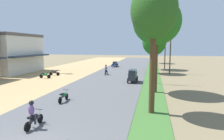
{
  "coord_description": "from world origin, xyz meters",
  "views": [
    {
      "loc": [
        5.71,
        -6.34,
        4.85
      ],
      "look_at": [
        -0.25,
        21.59,
        1.21
      ],
      "focal_mm": 30.91,
      "sensor_mm": 36.0,
      "label": 1
    }
  ],
  "objects_px": {
    "median_tree_fourth": "(155,34)",
    "streetlamp_far": "(154,46)",
    "parked_motorbike_second": "(45,75)",
    "utility_pole_near": "(171,46)",
    "streetlamp_near": "(154,49)",
    "median_tree_nearest": "(154,12)",
    "motorbike_ahead_second": "(64,96)",
    "median_tree_fifth": "(154,39)",
    "parked_motorbike_third": "(55,73)",
    "motorbike_foreground_rider": "(33,115)",
    "car_van_charcoal": "(133,75)",
    "utility_pole_far": "(165,48)",
    "streetlamp_mid": "(154,45)",
    "median_tree_third": "(154,42)",
    "motorbike_ahead_third": "(106,70)",
    "median_tree_second": "(157,22)",
    "car_sedan_blue": "(115,64)"
  },
  "relations": [
    {
      "from": "motorbike_foreground_rider",
      "to": "median_tree_fourth",
      "type": "bearing_deg",
      "value": 77.09
    },
    {
      "from": "median_tree_second",
      "to": "median_tree_fourth",
      "type": "height_order",
      "value": "median_tree_fourth"
    },
    {
      "from": "utility_pole_far",
      "to": "motorbike_foreground_rider",
      "type": "relative_size",
      "value": 4.51
    },
    {
      "from": "median_tree_fourth",
      "to": "streetlamp_far",
      "type": "xyz_separation_m",
      "value": [
        -0.13,
        17.68,
        -2.43
      ]
    },
    {
      "from": "streetlamp_far",
      "to": "motorbike_ahead_second",
      "type": "distance_m",
      "value": 43.58
    },
    {
      "from": "utility_pole_far",
      "to": "car_sedan_blue",
      "type": "height_order",
      "value": "utility_pole_far"
    },
    {
      "from": "median_tree_second",
      "to": "car_van_charcoal",
      "type": "height_order",
      "value": "median_tree_second"
    },
    {
      "from": "median_tree_second",
      "to": "motorbike_ahead_second",
      "type": "bearing_deg",
      "value": -146.12
    },
    {
      "from": "parked_motorbike_third",
      "to": "streetlamp_near",
      "type": "xyz_separation_m",
      "value": [
        15.49,
        -3.2,
        3.87
      ]
    },
    {
      "from": "motorbike_foreground_rider",
      "to": "car_van_charcoal",
      "type": "bearing_deg",
      "value": 74.62
    },
    {
      "from": "median_tree_third",
      "to": "motorbike_ahead_second",
      "type": "xyz_separation_m",
      "value": [
        -7.54,
        -19.17,
        -4.95
      ]
    },
    {
      "from": "median_tree_second",
      "to": "car_sedan_blue",
      "type": "height_order",
      "value": "median_tree_second"
    },
    {
      "from": "utility_pole_near",
      "to": "motorbike_ahead_third",
      "type": "xyz_separation_m",
      "value": [
        -10.37,
        -3.69,
        -3.89
      ]
    },
    {
      "from": "median_tree_fourth",
      "to": "motorbike_foreground_rider",
      "type": "distance_m",
      "value": 31.74
    },
    {
      "from": "parked_motorbike_third",
      "to": "streetlamp_near",
      "type": "distance_m",
      "value": 16.28
    },
    {
      "from": "median_tree_third",
      "to": "parked_motorbike_third",
      "type": "bearing_deg",
      "value": -158.74
    },
    {
      "from": "streetlamp_near",
      "to": "parked_motorbike_second",
      "type": "bearing_deg",
      "value": 178.1
    },
    {
      "from": "streetlamp_mid",
      "to": "car_van_charcoal",
      "type": "height_order",
      "value": "streetlamp_mid"
    },
    {
      "from": "car_sedan_blue",
      "to": "utility_pole_near",
      "type": "bearing_deg",
      "value": -36.14
    },
    {
      "from": "parked_motorbike_second",
      "to": "motorbike_ahead_second",
      "type": "height_order",
      "value": "motorbike_ahead_second"
    },
    {
      "from": "median_tree_third",
      "to": "median_tree_fifth",
      "type": "height_order",
      "value": "median_tree_fifth"
    },
    {
      "from": "streetlamp_far",
      "to": "utility_pole_near",
      "type": "xyz_separation_m",
      "value": [
        2.76,
        -23.34,
        0.09
      ]
    },
    {
      "from": "median_tree_nearest",
      "to": "median_tree_fourth",
      "type": "xyz_separation_m",
      "value": [
        0.24,
        26.24,
        -0.03
      ]
    },
    {
      "from": "median_tree_fourth",
      "to": "utility_pole_far",
      "type": "distance_m",
      "value": 3.86
    },
    {
      "from": "streetlamp_mid",
      "to": "motorbike_foreground_rider",
      "type": "relative_size",
      "value": 4.67
    },
    {
      "from": "motorbike_ahead_second",
      "to": "median_tree_fifth",
      "type": "bearing_deg",
      "value": 79.17
    },
    {
      "from": "streetlamp_near",
      "to": "motorbike_foreground_rider",
      "type": "height_order",
      "value": "streetlamp_near"
    },
    {
      "from": "median_tree_nearest",
      "to": "streetlamp_near",
      "type": "distance_m",
      "value": 11.43
    },
    {
      "from": "median_tree_third",
      "to": "motorbike_ahead_third",
      "type": "xyz_separation_m",
      "value": [
        -7.64,
        -3.47,
        -4.67
      ]
    },
    {
      "from": "streetlamp_near",
      "to": "car_sedan_blue",
      "type": "xyz_separation_m",
      "value": [
        -8.47,
        17.66,
        -3.68
      ]
    },
    {
      "from": "car_van_charcoal",
      "to": "median_tree_fifth",
      "type": "bearing_deg",
      "value": 84.9
    },
    {
      "from": "streetlamp_mid",
      "to": "utility_pole_far",
      "type": "height_order",
      "value": "streetlamp_mid"
    },
    {
      "from": "median_tree_fourth",
      "to": "utility_pole_far",
      "type": "bearing_deg",
      "value": 33.58
    },
    {
      "from": "parked_motorbike_second",
      "to": "utility_pole_near",
      "type": "relative_size",
      "value": 0.2
    },
    {
      "from": "median_tree_fifth",
      "to": "utility_pole_near",
      "type": "distance_m",
      "value": 20.0
    },
    {
      "from": "utility_pole_near",
      "to": "median_tree_third",
      "type": "bearing_deg",
      "value": -175.33
    },
    {
      "from": "median_tree_third",
      "to": "utility_pole_far",
      "type": "distance_m",
      "value": 7.79
    },
    {
      "from": "median_tree_fifth",
      "to": "streetlamp_near",
      "type": "xyz_separation_m",
      "value": [
        0.03,
        -29.17,
        -2.27
      ]
    },
    {
      "from": "median_tree_fifth",
      "to": "car_van_charcoal",
      "type": "bearing_deg",
      "value": -95.1
    },
    {
      "from": "streetlamp_mid",
      "to": "streetlamp_far",
      "type": "relative_size",
      "value": 1.05
    },
    {
      "from": "utility_pole_near",
      "to": "motorbike_ahead_second",
      "type": "relative_size",
      "value": 5.06
    },
    {
      "from": "motorbike_foreground_rider",
      "to": "motorbike_ahead_third",
      "type": "distance_m",
      "value": 21.0
    },
    {
      "from": "parked_motorbike_second",
      "to": "streetlamp_mid",
      "type": "distance_m",
      "value": 28.32
    },
    {
      "from": "parked_motorbike_third",
      "to": "car_sedan_blue",
      "type": "distance_m",
      "value": 16.08
    },
    {
      "from": "median_tree_nearest",
      "to": "streetlamp_mid",
      "type": "bearing_deg",
      "value": 89.81
    },
    {
      "from": "parked_motorbike_second",
      "to": "median_tree_fifth",
      "type": "height_order",
      "value": "median_tree_fifth"
    },
    {
      "from": "parked_motorbike_second",
      "to": "streetlamp_mid",
      "type": "relative_size",
      "value": 0.21
    },
    {
      "from": "parked_motorbike_second",
      "to": "streetlamp_near",
      "type": "distance_m",
      "value": 16.02
    },
    {
      "from": "car_sedan_blue",
      "to": "streetlamp_far",
      "type": "bearing_deg",
      "value": 60.79
    },
    {
      "from": "streetlamp_near",
      "to": "motorbike_foreground_rider",
      "type": "xyz_separation_m",
      "value": [
        -6.83,
        -15.21,
        -3.57
      ]
    }
  ]
}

